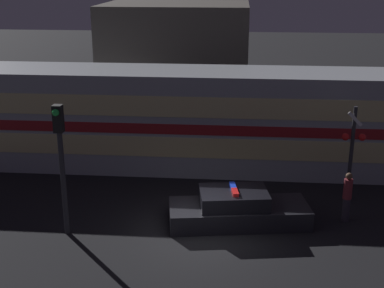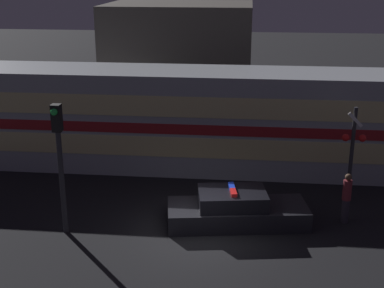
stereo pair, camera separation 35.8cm
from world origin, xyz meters
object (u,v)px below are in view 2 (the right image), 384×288
at_px(police_car, 236,210).
at_px(traffic_light_corner, 60,154).
at_px(pedestrian, 346,198).
at_px(crossing_signal_near, 352,149).
at_px(train, 156,118).

xyz_separation_m(police_car, traffic_light_corner, (-5.81, -1.27, 2.35)).
distance_m(pedestrian, crossing_signal_near, 2.21).
height_order(crossing_signal_near, traffic_light_corner, traffic_light_corner).
xyz_separation_m(police_car, pedestrian, (3.86, 0.50, 0.44)).
bearing_deg(train, police_car, -55.96).
height_order(police_car, pedestrian, pedestrian).
bearing_deg(pedestrian, police_car, -172.56).
bearing_deg(train, crossing_signal_near, -22.33).
height_order(pedestrian, crossing_signal_near, crossing_signal_near).
relative_size(pedestrian, crossing_signal_near, 0.49).
height_order(train, police_car, train).
bearing_deg(train, pedestrian, -33.68).
xyz_separation_m(train, police_car, (3.78, -5.60, -1.70)).
xyz_separation_m(train, pedestrian, (7.65, -5.10, -1.26)).
xyz_separation_m(police_car, crossing_signal_near, (4.26, 2.30, 1.67)).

